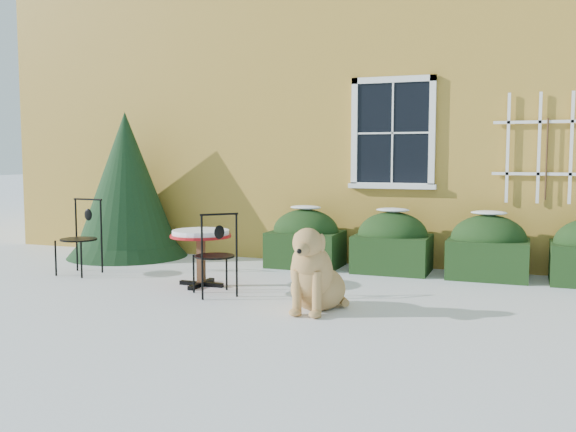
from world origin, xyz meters
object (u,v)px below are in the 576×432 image
at_px(evergreen_shrub, 127,199).
at_px(patio_chair_far, 81,237).
at_px(patio_chair_near, 216,254).
at_px(dog, 314,276).
at_px(bistro_table, 201,239).

distance_m(evergreen_shrub, patio_chair_far, 1.64).
xyz_separation_m(patio_chair_near, dog, (1.32, -0.33, -0.12)).
distance_m(evergreen_shrub, patio_chair_near, 3.49).
xyz_separation_m(patio_chair_near, patio_chair_far, (-2.40, 0.60, 0.03)).
distance_m(evergreen_shrub, bistro_table, 2.88).
height_order(evergreen_shrub, patio_chair_far, evergreen_shrub).
xyz_separation_m(evergreen_shrub, bistro_table, (2.28, -1.72, -0.35)).
bearing_deg(dog, bistro_table, 156.94).
relative_size(bistro_table, patio_chair_near, 0.78).
xyz_separation_m(bistro_table, patio_chair_far, (-1.97, 0.17, -0.07)).
bearing_deg(bistro_table, dog, -23.57).
bearing_deg(dog, evergreen_shrub, 148.85).
xyz_separation_m(patio_chair_far, dog, (3.73, -0.93, -0.15)).
bearing_deg(evergreen_shrub, dog, -31.66).
bearing_deg(patio_chair_far, dog, -12.99).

